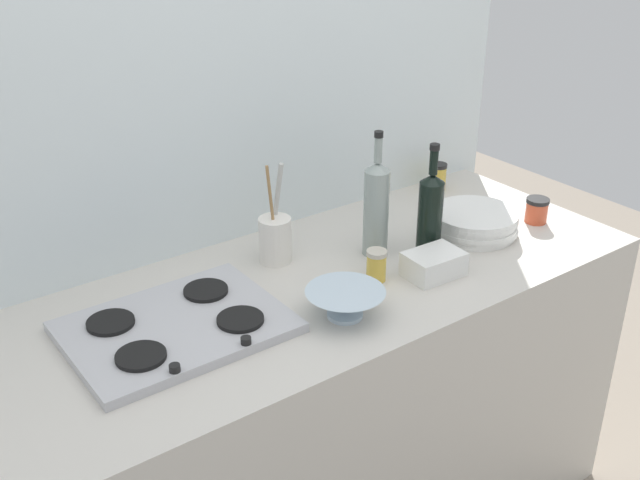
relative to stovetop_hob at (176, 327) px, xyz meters
name	(u,v)px	position (x,y,z in m)	size (l,w,h in m)	color
counter_block	(320,418)	(0.41, 0.00, -0.46)	(1.80, 0.70, 0.90)	beige
backsplash_panel	(240,144)	(0.41, 0.38, 0.26)	(1.90, 0.06, 2.34)	silver
stovetop_hob	(176,327)	(0.00, 0.00, 0.00)	(0.50, 0.37, 0.04)	#B2B2B7
plate_stack	(474,222)	(0.94, -0.04, 0.02)	(0.26, 0.26, 0.07)	white
wine_bottle_leftmost	(376,207)	(0.63, 0.03, 0.13)	(0.07, 0.07, 0.36)	gray
wine_bottle_mid_left	(430,212)	(0.75, -0.05, 0.11)	(0.07, 0.07, 0.32)	black
mixing_bowl	(345,302)	(0.36, -0.18, 0.02)	(0.19, 0.19, 0.07)	silver
butter_dish	(434,264)	(0.67, -0.15, 0.02)	(0.15, 0.11, 0.07)	white
utensil_crock	(275,238)	(0.38, 0.16, 0.05)	(0.09, 0.09, 0.28)	silver
condiment_jar_front	(376,265)	(0.53, -0.09, 0.03)	(0.05, 0.05, 0.09)	gold
condiment_jar_rear	(537,210)	(1.16, -0.10, 0.02)	(0.07, 0.07, 0.08)	#C64C2D
condiment_jar_spare	(438,177)	(1.10, 0.26, 0.03)	(0.05, 0.05, 0.09)	gold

